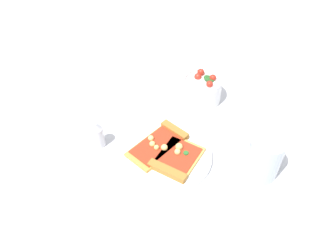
% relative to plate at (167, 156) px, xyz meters
% --- Properties ---
extents(ground_plane, '(2.40, 2.40, 0.00)m').
position_rel_plate_xyz_m(ground_plane, '(0.01, -0.02, -0.01)').
color(ground_plane, silver).
rests_on(ground_plane, ground).
extents(plate, '(0.22, 0.22, 0.01)m').
position_rel_plate_xyz_m(plate, '(0.00, 0.00, 0.00)').
color(plate, white).
rests_on(plate, ground_plane).
extents(pizza_slice_near, '(0.16, 0.09, 0.02)m').
position_rel_plate_xyz_m(pizza_slice_near, '(0.01, 0.03, 0.01)').
color(pizza_slice_near, gold).
rests_on(pizza_slice_near, plate).
extents(pizza_slice_far, '(0.13, 0.11, 0.02)m').
position_rel_plate_xyz_m(pizza_slice_far, '(-0.00, -0.03, 0.01)').
color(pizza_slice_far, '#E5B256').
rests_on(pizza_slice_far, plate).
extents(salad_bowl, '(0.11, 0.11, 0.09)m').
position_rel_plate_xyz_m(salad_bowl, '(0.24, 0.06, 0.03)').
color(salad_bowl, white).
rests_on(salad_bowl, ground_plane).
extents(soda_glass, '(0.08, 0.08, 0.11)m').
position_rel_plate_xyz_m(soda_glass, '(0.10, -0.20, 0.05)').
color(soda_glass, silver).
rests_on(soda_glass, ground_plane).
extents(paper_napkin, '(0.15, 0.17, 0.00)m').
position_rel_plate_xyz_m(paper_napkin, '(0.06, 0.22, -0.01)').
color(paper_napkin, white).
rests_on(paper_napkin, ground_plane).
extents(pepper_shaker, '(0.03, 0.03, 0.07)m').
position_rel_plate_xyz_m(pepper_shaker, '(-0.08, 0.16, 0.03)').
color(pepper_shaker, silver).
rests_on(pepper_shaker, ground_plane).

